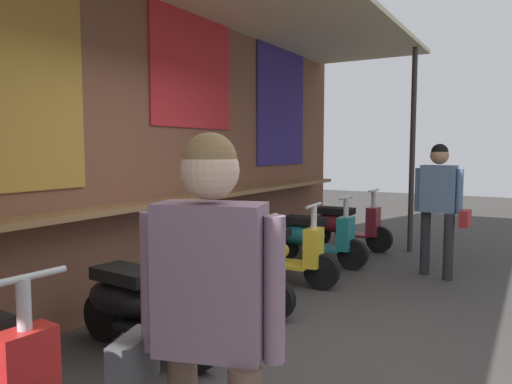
{
  "coord_description": "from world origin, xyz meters",
  "views": [
    {
      "loc": [
        -3.21,
        -1.55,
        1.58
      ],
      "look_at": [
        1.28,
        1.07,
        1.12
      ],
      "focal_mm": 33.86,
      "sensor_mm": 36.0,
      "label": 1
    }
  ],
  "objects_px": {
    "scooter_blue": "(222,271)",
    "scooter_teal": "(312,236)",
    "scooter_yellow": "(274,251)",
    "shopper_with_handbag": "(207,305)",
    "scooter_maroon": "(343,224)",
    "scooter_black": "(138,303)",
    "shopper_passing": "(440,197)"
  },
  "relations": [
    {
      "from": "scooter_black",
      "to": "scooter_blue",
      "type": "height_order",
      "value": "same"
    },
    {
      "from": "scooter_black",
      "to": "shopper_passing",
      "type": "xyz_separation_m",
      "value": [
        3.51,
        -1.61,
        0.61
      ]
    },
    {
      "from": "scooter_blue",
      "to": "shopper_with_handbag",
      "type": "bearing_deg",
      "value": -57.45
    },
    {
      "from": "scooter_black",
      "to": "scooter_teal",
      "type": "relative_size",
      "value": 1.0
    },
    {
      "from": "scooter_yellow",
      "to": "shopper_with_handbag",
      "type": "relative_size",
      "value": 0.86
    },
    {
      "from": "scooter_maroon",
      "to": "scooter_black",
      "type": "bearing_deg",
      "value": -90.48
    },
    {
      "from": "scooter_yellow",
      "to": "shopper_with_handbag",
      "type": "bearing_deg",
      "value": -70.3
    },
    {
      "from": "scooter_yellow",
      "to": "shopper_passing",
      "type": "bearing_deg",
      "value": 33.41
    },
    {
      "from": "scooter_black",
      "to": "shopper_passing",
      "type": "bearing_deg",
      "value": 69.6
    },
    {
      "from": "scooter_black",
      "to": "scooter_teal",
      "type": "xyz_separation_m",
      "value": [
        3.34,
        0.0,
        0.0
      ]
    },
    {
      "from": "scooter_blue",
      "to": "scooter_teal",
      "type": "height_order",
      "value": "same"
    },
    {
      "from": "scooter_yellow",
      "to": "scooter_teal",
      "type": "relative_size",
      "value": 1.0
    },
    {
      "from": "scooter_blue",
      "to": "shopper_with_handbag",
      "type": "distance_m",
      "value": 2.94
    },
    {
      "from": "scooter_yellow",
      "to": "scooter_maroon",
      "type": "relative_size",
      "value": 1.0
    },
    {
      "from": "scooter_blue",
      "to": "scooter_yellow",
      "type": "xyz_separation_m",
      "value": [
        1.1,
        -0.0,
        0.0
      ]
    },
    {
      "from": "scooter_blue",
      "to": "scooter_maroon",
      "type": "height_order",
      "value": "same"
    },
    {
      "from": "scooter_black",
      "to": "scooter_maroon",
      "type": "distance_m",
      "value": 4.57
    },
    {
      "from": "scooter_blue",
      "to": "shopper_with_handbag",
      "type": "xyz_separation_m",
      "value": [
        -2.4,
        -1.58,
        0.6
      ]
    },
    {
      "from": "shopper_passing",
      "to": "scooter_yellow",
      "type": "bearing_deg",
      "value": 131.18
    },
    {
      "from": "scooter_yellow",
      "to": "shopper_passing",
      "type": "distance_m",
      "value": 2.13
    },
    {
      "from": "scooter_teal",
      "to": "shopper_with_handbag",
      "type": "relative_size",
      "value": 0.85
    },
    {
      "from": "scooter_yellow",
      "to": "scooter_black",
      "type": "bearing_deg",
      "value": -94.58
    },
    {
      "from": "scooter_black",
      "to": "shopper_with_handbag",
      "type": "relative_size",
      "value": 0.86
    },
    {
      "from": "scooter_maroon",
      "to": "scooter_blue",
      "type": "bearing_deg",
      "value": -90.48
    },
    {
      "from": "scooter_teal",
      "to": "scooter_maroon",
      "type": "relative_size",
      "value": 1.0
    },
    {
      "from": "scooter_blue",
      "to": "shopper_passing",
      "type": "height_order",
      "value": "shopper_passing"
    },
    {
      "from": "shopper_passing",
      "to": "scooter_teal",
      "type": "bearing_deg",
      "value": 99.08
    },
    {
      "from": "scooter_yellow",
      "to": "shopper_with_handbag",
      "type": "height_order",
      "value": "shopper_with_handbag"
    },
    {
      "from": "scooter_blue",
      "to": "scooter_maroon",
      "type": "xyz_separation_m",
      "value": [
        3.42,
        0.0,
        0.0
      ]
    },
    {
      "from": "scooter_black",
      "to": "scooter_yellow",
      "type": "bearing_deg",
      "value": 94.29
    },
    {
      "from": "shopper_with_handbag",
      "to": "scooter_maroon",
      "type": "bearing_deg",
      "value": 178.15
    },
    {
      "from": "scooter_teal",
      "to": "shopper_with_handbag",
      "type": "distance_m",
      "value": 4.89
    }
  ]
}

